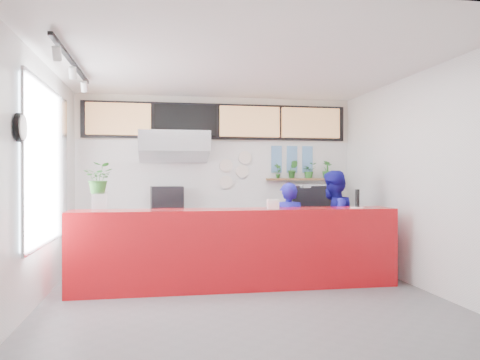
# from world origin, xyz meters

# --- Properties ---
(floor) EXTENTS (5.00, 5.00, 0.00)m
(floor) POSITION_xyz_m (0.00, 0.00, 0.00)
(floor) COLOR slate
(floor) RESTS_ON ground
(ceiling) EXTENTS (5.00, 5.00, 0.00)m
(ceiling) POSITION_xyz_m (0.00, 0.00, 3.00)
(ceiling) COLOR silver
(wall_back) EXTENTS (5.00, 0.00, 5.00)m
(wall_back) POSITION_xyz_m (0.00, 2.50, 1.50)
(wall_back) COLOR white
(wall_back) RESTS_ON ground
(wall_left) EXTENTS (0.00, 5.00, 5.00)m
(wall_left) POSITION_xyz_m (-2.50, 0.00, 1.50)
(wall_left) COLOR white
(wall_left) RESTS_ON ground
(wall_right) EXTENTS (0.00, 5.00, 5.00)m
(wall_right) POSITION_xyz_m (2.50, 0.00, 1.50)
(wall_right) COLOR white
(wall_right) RESTS_ON ground
(service_counter) EXTENTS (4.50, 0.60, 1.10)m
(service_counter) POSITION_xyz_m (0.00, 0.40, 0.55)
(service_counter) COLOR #B50C13
(service_counter) RESTS_ON ground
(cream_band) EXTENTS (5.00, 0.02, 0.80)m
(cream_band) POSITION_xyz_m (0.00, 2.49, 2.60)
(cream_band) COLOR beige
(cream_band) RESTS_ON wall_back
(prep_bench) EXTENTS (1.80, 0.60, 0.90)m
(prep_bench) POSITION_xyz_m (-0.80, 2.20, 0.45)
(prep_bench) COLOR #B2B5BA
(prep_bench) RESTS_ON ground
(panini_oven) EXTENTS (0.57, 0.57, 0.48)m
(panini_oven) POSITION_xyz_m (-0.93, 2.20, 1.14)
(panini_oven) COLOR black
(panini_oven) RESTS_ON prep_bench
(extraction_hood) EXTENTS (1.20, 0.70, 0.35)m
(extraction_hood) POSITION_xyz_m (-0.80, 2.15, 2.15)
(extraction_hood) COLOR #B2B5BA
(extraction_hood) RESTS_ON ceiling
(hood_lip) EXTENTS (1.20, 0.69, 0.31)m
(hood_lip) POSITION_xyz_m (-0.80, 2.15, 1.95)
(hood_lip) COLOR #B2B5BA
(hood_lip) RESTS_ON ceiling
(right_bench) EXTENTS (1.80, 0.60, 0.90)m
(right_bench) POSITION_xyz_m (1.50, 2.20, 0.45)
(right_bench) COLOR #B2B5BA
(right_bench) RESTS_ON ground
(espresso_machine) EXTENTS (0.77, 0.56, 0.48)m
(espresso_machine) POSITION_xyz_m (1.64, 2.20, 1.14)
(espresso_machine) COLOR black
(espresso_machine) RESTS_ON right_bench
(espresso_tray) EXTENTS (0.78, 0.67, 0.06)m
(espresso_tray) POSITION_xyz_m (1.64, 2.20, 1.38)
(espresso_tray) COLOR silver
(espresso_tray) RESTS_ON espresso_machine
(herb_shelf) EXTENTS (1.40, 0.18, 0.04)m
(herb_shelf) POSITION_xyz_m (1.60, 2.40, 1.50)
(herb_shelf) COLOR brown
(herb_shelf) RESTS_ON wall_back
(menu_board_far_left) EXTENTS (1.10, 0.10, 0.55)m
(menu_board_far_left) POSITION_xyz_m (-1.75, 2.38, 2.55)
(menu_board_far_left) COLOR tan
(menu_board_far_left) RESTS_ON wall_back
(menu_board_mid_left) EXTENTS (1.10, 0.10, 0.55)m
(menu_board_mid_left) POSITION_xyz_m (-0.59, 2.38, 2.55)
(menu_board_mid_left) COLOR black
(menu_board_mid_left) RESTS_ON wall_back
(menu_board_mid_right) EXTENTS (1.10, 0.10, 0.55)m
(menu_board_mid_right) POSITION_xyz_m (0.57, 2.38, 2.55)
(menu_board_mid_right) COLOR tan
(menu_board_mid_right) RESTS_ON wall_back
(menu_board_far_right) EXTENTS (1.10, 0.10, 0.55)m
(menu_board_far_right) POSITION_xyz_m (1.73, 2.38, 2.55)
(menu_board_far_right) COLOR tan
(menu_board_far_right) RESTS_ON wall_back
(soffit) EXTENTS (4.80, 0.04, 0.65)m
(soffit) POSITION_xyz_m (0.00, 2.46, 2.55)
(soffit) COLOR black
(soffit) RESTS_ON wall_back
(window_pane) EXTENTS (0.04, 2.20, 1.90)m
(window_pane) POSITION_xyz_m (-2.47, 0.30, 1.70)
(window_pane) COLOR silver
(window_pane) RESTS_ON wall_left
(window_frame) EXTENTS (0.03, 2.30, 2.00)m
(window_frame) POSITION_xyz_m (-2.45, 0.30, 1.70)
(window_frame) COLOR #B2B5BA
(window_frame) RESTS_ON wall_left
(wall_clock_rim) EXTENTS (0.05, 0.30, 0.30)m
(wall_clock_rim) POSITION_xyz_m (-2.46, -0.90, 2.05)
(wall_clock_rim) COLOR black
(wall_clock_rim) RESTS_ON wall_left
(wall_clock_face) EXTENTS (0.02, 0.26, 0.26)m
(wall_clock_face) POSITION_xyz_m (-2.43, -0.90, 2.05)
(wall_clock_face) COLOR white
(wall_clock_face) RESTS_ON wall_left
(track_rail) EXTENTS (0.05, 2.40, 0.04)m
(track_rail) POSITION_xyz_m (-2.10, 0.00, 2.94)
(track_rail) COLOR black
(track_rail) RESTS_ON ceiling
(dec_plate_a) EXTENTS (0.24, 0.03, 0.24)m
(dec_plate_a) POSITION_xyz_m (0.15, 2.47, 1.75)
(dec_plate_a) COLOR silver
(dec_plate_a) RESTS_ON wall_back
(dec_plate_b) EXTENTS (0.24, 0.03, 0.24)m
(dec_plate_b) POSITION_xyz_m (0.45, 2.47, 1.65)
(dec_plate_b) COLOR silver
(dec_plate_b) RESTS_ON wall_back
(dec_plate_c) EXTENTS (0.24, 0.03, 0.24)m
(dec_plate_c) POSITION_xyz_m (0.15, 2.47, 1.45)
(dec_plate_c) COLOR silver
(dec_plate_c) RESTS_ON wall_back
(dec_plate_d) EXTENTS (0.24, 0.03, 0.24)m
(dec_plate_d) POSITION_xyz_m (0.50, 2.47, 1.90)
(dec_plate_d) COLOR silver
(dec_plate_d) RESTS_ON wall_back
(photo_frame_a) EXTENTS (0.20, 0.02, 0.25)m
(photo_frame_a) POSITION_xyz_m (1.10, 2.48, 2.00)
(photo_frame_a) COLOR #598CBF
(photo_frame_a) RESTS_ON wall_back
(photo_frame_b) EXTENTS (0.20, 0.02, 0.25)m
(photo_frame_b) POSITION_xyz_m (1.40, 2.48, 2.00)
(photo_frame_b) COLOR #598CBF
(photo_frame_b) RESTS_ON wall_back
(photo_frame_c) EXTENTS (0.20, 0.02, 0.25)m
(photo_frame_c) POSITION_xyz_m (1.70, 2.48, 2.00)
(photo_frame_c) COLOR #598CBF
(photo_frame_c) RESTS_ON wall_back
(photo_frame_d) EXTENTS (0.20, 0.02, 0.25)m
(photo_frame_d) POSITION_xyz_m (1.10, 2.48, 1.75)
(photo_frame_d) COLOR #598CBF
(photo_frame_d) RESTS_ON wall_back
(photo_frame_e) EXTENTS (0.20, 0.02, 0.25)m
(photo_frame_e) POSITION_xyz_m (1.40, 2.48, 1.75)
(photo_frame_e) COLOR #598CBF
(photo_frame_e) RESTS_ON wall_back
(photo_frame_f) EXTENTS (0.20, 0.02, 0.25)m
(photo_frame_f) POSITION_xyz_m (1.70, 2.48, 1.75)
(photo_frame_f) COLOR #598CBF
(photo_frame_f) RESTS_ON wall_back
(staff_center) EXTENTS (0.60, 0.46, 1.46)m
(staff_center) POSITION_xyz_m (0.88, 0.91, 0.73)
(staff_center) COLOR #171596
(staff_center) RESTS_ON ground
(staff_right) EXTENTS (1.01, 0.99, 1.64)m
(staff_right) POSITION_xyz_m (1.65, 1.03, 0.82)
(staff_right) COLOR #171596
(staff_right) RESTS_ON ground
(herb_a) EXTENTS (0.17, 0.15, 0.28)m
(herb_a) POSITION_xyz_m (1.11, 2.40, 1.66)
(herb_a) COLOR #2A6D26
(herb_a) RESTS_ON herb_shelf
(herb_b) EXTENTS (0.22, 0.19, 0.33)m
(herb_b) POSITION_xyz_m (1.39, 2.40, 1.69)
(herb_b) COLOR #2A6D26
(herb_b) RESTS_ON herb_shelf
(herb_c) EXTENTS (0.27, 0.24, 0.29)m
(herb_c) POSITION_xyz_m (1.71, 2.40, 1.66)
(herb_c) COLOR #2A6D26
(herb_c) RESTS_ON herb_shelf
(herb_d) EXTENTS (0.23, 0.22, 0.33)m
(herb_d) POSITION_xyz_m (2.06, 2.40, 1.68)
(herb_d) COLOR #2A6D26
(herb_d) RESTS_ON herb_shelf
(glass_vase) EXTENTS (0.25, 0.25, 0.25)m
(glass_vase) POSITION_xyz_m (-1.83, 0.37, 1.22)
(glass_vase) COLOR white
(glass_vase) RESTS_ON service_counter
(basil_vase) EXTENTS (0.41, 0.37, 0.41)m
(basil_vase) POSITION_xyz_m (-1.83, 0.37, 1.53)
(basil_vase) COLOR #2A6D26
(basil_vase) RESTS_ON glass_vase
(napkin_holder) EXTENTS (0.16, 0.10, 0.14)m
(napkin_holder) POSITION_xyz_m (0.49, 0.30, 1.17)
(napkin_holder) COLOR white
(napkin_holder) RESTS_ON service_counter
(white_plate) EXTENTS (0.23, 0.23, 0.01)m
(white_plate) POSITION_xyz_m (1.74, 0.32, 1.11)
(white_plate) COLOR white
(white_plate) RESTS_ON service_counter
(pepper_mill) EXTENTS (0.07, 0.07, 0.25)m
(pepper_mill) POSITION_xyz_m (1.74, 0.32, 1.24)
(pepper_mill) COLOR black
(pepper_mill) RESTS_ON white_plate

